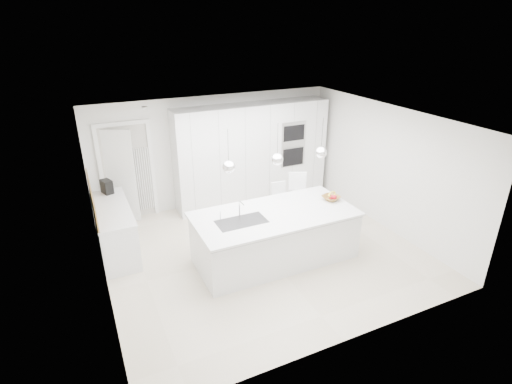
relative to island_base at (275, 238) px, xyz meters
name	(u,v)px	position (x,y,z in m)	size (l,w,h in m)	color
floor	(263,252)	(-0.10, 0.30, -0.43)	(5.50, 5.50, 0.00)	beige
wall_back	(215,151)	(-0.10, 2.80, 0.82)	(5.50, 5.50, 0.00)	silver
wall_left	(97,222)	(-2.85, 0.30, 0.82)	(5.00, 5.00, 0.00)	silver
ceiling	(264,120)	(-0.10, 0.30, 2.07)	(5.50, 5.50, 0.00)	white
tall_cabinets	(252,154)	(0.70, 2.50, 0.72)	(3.60, 0.60, 2.30)	silver
oven_stack	(293,144)	(1.60, 2.19, 0.92)	(0.62, 0.04, 1.05)	#A5A5A8
doorway_frame	(128,174)	(-2.05, 2.77, 0.59)	(1.11, 0.08, 2.13)	white
hallway_door	(116,177)	(-2.30, 2.72, 0.57)	(0.82, 0.04, 2.00)	white
radiator	(144,179)	(-1.73, 2.76, 0.42)	(0.32, 0.04, 1.40)	white
left_base_cabinets	(115,230)	(-2.55, 1.50, 0.00)	(0.60, 1.80, 0.86)	silver
left_worktop	(111,208)	(-2.55, 1.50, 0.45)	(0.62, 1.82, 0.04)	white
oak_backsplash	(92,197)	(-2.84, 1.50, 0.72)	(0.02, 1.80, 0.50)	olive
island_base	(275,238)	(0.00, 0.00, 0.00)	(2.80, 1.20, 0.86)	silver
island_worktop	(275,214)	(0.00, 0.05, 0.45)	(2.84, 1.40, 0.04)	white
island_sink	(242,226)	(-0.65, 0.00, 0.39)	(0.84, 0.44, 0.18)	#3F3F42
island_tap	(239,208)	(-0.60, 0.20, 0.62)	(0.02, 0.02, 0.30)	white
pendant_left	(229,167)	(-0.85, 0.00, 1.47)	(0.20, 0.20, 0.20)	white
pendant_mid	(277,159)	(0.00, 0.00, 1.47)	(0.20, 0.20, 0.20)	white
pendant_right	(321,153)	(0.85, 0.00, 1.47)	(0.20, 0.20, 0.20)	white
fruit_bowl	(331,198)	(1.21, 0.09, 0.51)	(0.32, 0.32, 0.08)	olive
espresso_machine	(107,187)	(-2.53, 2.20, 0.60)	(0.16, 0.25, 0.27)	black
bar_stool_left	(281,206)	(0.65, 1.01, 0.05)	(0.32, 0.44, 0.96)	white
bar_stool_right	(300,201)	(1.03, 0.87, 0.14)	(0.38, 0.53, 1.15)	white
apple_a	(332,197)	(1.21, 0.05, 0.54)	(0.08, 0.08, 0.08)	#B4101E
apple_b	(334,197)	(1.23, 0.02, 0.54)	(0.09, 0.09, 0.09)	#B4101E
apple_c	(331,197)	(1.18, 0.06, 0.54)	(0.08, 0.08, 0.08)	#B4101E
banana_bunch	(332,194)	(1.22, 0.08, 0.58)	(0.21, 0.21, 0.03)	yellow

